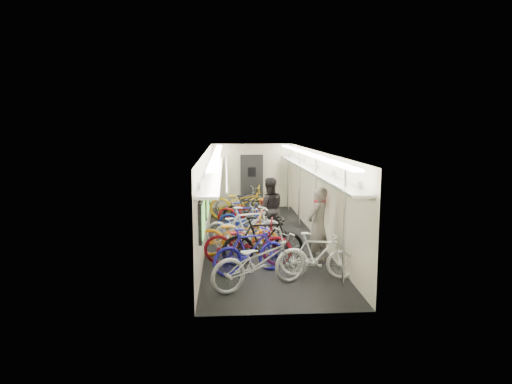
{
  "coord_description": "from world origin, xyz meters",
  "views": [
    {
      "loc": [
        -0.97,
        -12.08,
        3.08
      ],
      "look_at": [
        -0.1,
        1.08,
        1.15
      ],
      "focal_mm": 32.0,
      "sensor_mm": 36.0,
      "label": 1
    }
  ],
  "objects": [
    {
      "name": "bicycle_9",
      "position": [
        -0.31,
        1.88,
        0.47
      ],
      "size": [
        1.6,
        0.65,
        0.93
      ],
      "primitive_type": "imported",
      "rotation": [
        0.0,
        0.0,
        1.43
      ],
      "color": "black",
      "rests_on": "ground"
    },
    {
      "name": "passenger_near",
      "position": [
        1.06,
        -2.27,
        0.87
      ],
      "size": [
        0.74,
        0.74,
        1.73
      ],
      "primitive_type": "imported",
      "rotation": [
        0.0,
        0.0,
        3.92
      ],
      "color": "slate",
      "rests_on": "ground"
    },
    {
      "name": "bicycle_3",
      "position": [
        -0.16,
        -2.3,
        0.56
      ],
      "size": [
        1.93,
        0.83,
        1.12
      ],
      "primitive_type": "imported",
      "rotation": [
        0.0,
        0.0,
        1.74
      ],
      "color": "black",
      "rests_on": "ground"
    },
    {
      "name": "bicycle_7",
      "position": [
        -0.44,
        0.69,
        0.46
      ],
      "size": [
        1.54,
        0.44,
        0.92
      ],
      "primitive_type": "imported",
      "rotation": [
        0.0,
        0.0,
        1.57
      ],
      "color": "#1A2DA0",
      "rests_on": "ground"
    },
    {
      "name": "backpack",
      "position": [
        1.32,
        -1.19,
        1.28
      ],
      "size": [
        0.27,
        0.16,
        0.38
      ],
      "primitive_type": "cube",
      "rotation": [
        0.0,
        0.0,
        0.08
      ],
      "color": "#B51227",
      "rests_on": "passenger_near"
    },
    {
      "name": "bicycle_5",
      "position": [
        -0.42,
        -1.05,
        0.56
      ],
      "size": [
        1.93,
        1.06,
        1.12
      ],
      "primitive_type": "imported",
      "rotation": [
        0.0,
        0.0,
        1.87
      ],
      "color": "silver",
      "rests_on": "ground"
    },
    {
      "name": "bicycle_4",
      "position": [
        -0.69,
        -1.58,
        0.51
      ],
      "size": [
        2.0,
        0.87,
        1.02
      ],
      "primitive_type": "imported",
      "rotation": [
        0.0,
        0.0,
        1.47
      ],
      "color": "orange",
      "rests_on": "ground"
    },
    {
      "name": "train_car_shell",
      "position": [
        -0.36,
        0.71,
        1.66
      ],
      "size": [
        10.0,
        10.0,
        10.0
      ],
      "color": "black",
      "rests_on": "ground"
    },
    {
      "name": "bicycle_6",
      "position": [
        -0.67,
        -0.21,
        0.46
      ],
      "size": [
        1.84,
        1.06,
        0.92
      ],
      "primitive_type": "imported",
      "rotation": [
        0.0,
        0.0,
        1.85
      ],
      "color": "silver",
      "rests_on": "ground"
    },
    {
      "name": "bicycle_10",
      "position": [
        -0.46,
        2.76,
        0.56
      ],
      "size": [
        2.2,
        0.99,
        1.12
      ],
      "primitive_type": "imported",
      "rotation": [
        0.0,
        0.0,
        1.45
      ],
      "color": "yellow",
      "rests_on": "ground"
    },
    {
      "name": "bicycle_11",
      "position": [
        0.86,
        -3.24,
        0.47
      ],
      "size": [
        1.62,
        0.8,
        0.94
      ],
      "primitive_type": "imported",
      "rotation": [
        0.0,
        0.0,
        1.33
      ],
      "color": "white",
      "rests_on": "ground"
    },
    {
      "name": "bicycle_12",
      "position": [
        -0.46,
        3.51,
        0.48
      ],
      "size": [
        1.95,
        1.17,
        0.97
      ],
      "primitive_type": "imported",
      "rotation": [
        0.0,
        0.0,
        1.88
      ],
      "color": "slate",
      "rests_on": "ground"
    },
    {
      "name": "bicycle_1",
      "position": [
        -0.48,
        -2.88,
        0.5
      ],
      "size": [
        1.71,
        1.01,
        0.99
      ],
      "primitive_type": "imported",
      "rotation": [
        0.0,
        0.0,
        1.92
      ],
      "color": "#211BA2",
      "rests_on": "ground"
    },
    {
      "name": "bicycle_2",
      "position": [
        -0.5,
        -2.26,
        0.52
      ],
      "size": [
        2.04,
        0.96,
        1.03
      ],
      "primitive_type": "imported",
      "rotation": [
        0.0,
        0.0,
        1.43
      ],
      "color": "maroon",
      "rests_on": "ground"
    },
    {
      "name": "passenger_mid",
      "position": [
        0.18,
        -0.02,
        0.85
      ],
      "size": [
        0.86,
        0.69,
        1.7
      ],
      "primitive_type": "imported",
      "rotation": [
        0.0,
        0.0,
        3.2
      ],
      "color": "black",
      "rests_on": "ground"
    },
    {
      "name": "bicycle_0",
      "position": [
        -0.34,
        -3.75,
        0.53
      ],
      "size": [
        2.14,
        1.49,
        1.07
      ],
      "primitive_type": "imported",
      "rotation": [
        0.0,
        0.0,
        2.0
      ],
      "color": "#B1B0B5",
      "rests_on": "ground"
    },
    {
      "name": "bicycle_8",
      "position": [
        -0.36,
        1.34,
        0.48
      ],
      "size": [
        1.93,
        1.2,
        0.96
      ],
      "primitive_type": "imported",
      "rotation": [
        0.0,
        0.0,
        1.24
      ],
      "color": "maroon",
      "rests_on": "ground"
    }
  ]
}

